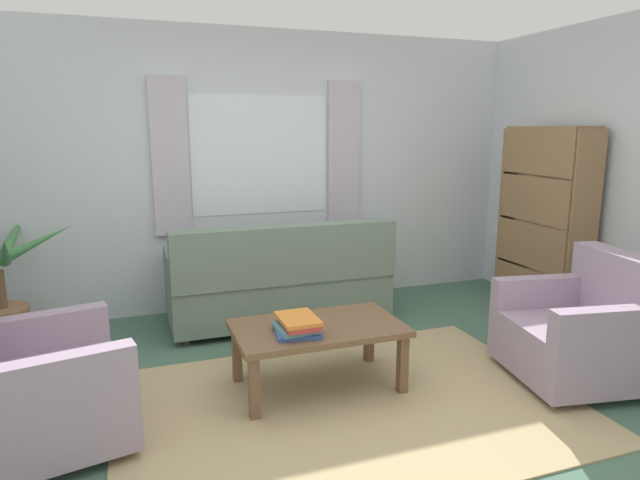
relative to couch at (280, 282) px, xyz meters
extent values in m
plane|color=#476B56|center=(-0.01, -1.60, -0.37)|extent=(6.24, 6.24, 0.00)
cube|color=silver|center=(-0.01, 0.66, 0.93)|extent=(5.32, 0.12, 2.60)
cube|color=white|center=(-0.01, 0.60, 1.08)|extent=(1.30, 0.01, 1.10)
cube|color=silver|center=(-0.84, 0.57, 1.08)|extent=(0.32, 0.06, 1.40)
cube|color=silver|center=(0.82, 0.57, 1.08)|extent=(0.32, 0.06, 1.40)
cube|color=tan|center=(-0.01, -1.60, -0.36)|extent=(2.80, 1.94, 0.01)
cube|color=slate|center=(0.00, 0.07, -0.12)|extent=(1.90, 0.80, 0.38)
cube|color=slate|center=(0.00, -0.25, 0.31)|extent=(1.90, 0.20, 0.48)
cube|color=slate|center=(0.87, 0.07, 0.19)|extent=(0.16, 0.80, 0.24)
cube|color=slate|center=(-0.87, 0.07, 0.19)|extent=(0.16, 0.80, 0.24)
cylinder|color=brown|center=(0.85, 0.37, -0.34)|extent=(0.06, 0.06, 0.06)
cylinder|color=brown|center=(-0.85, 0.37, -0.34)|extent=(0.06, 0.06, 0.06)
cylinder|color=brown|center=(0.85, -0.23, -0.34)|extent=(0.06, 0.06, 0.06)
cylinder|color=brown|center=(-0.85, -0.23, -0.34)|extent=(0.06, 0.06, 0.06)
cube|color=#998499|center=(-1.70, -1.44, -0.13)|extent=(0.96, 0.99, 0.36)
cube|color=#998499|center=(-1.63, -1.79, 0.16)|extent=(0.81, 0.29, 0.22)
cube|color=#998499|center=(-1.78, -1.09, 0.16)|extent=(0.81, 0.29, 0.22)
cylinder|color=brown|center=(-1.32, -1.70, -0.34)|extent=(0.05, 0.05, 0.06)
cylinder|color=brown|center=(-1.46, -1.04, -0.34)|extent=(0.05, 0.05, 0.06)
cube|color=#998499|center=(1.56, -1.77, -0.13)|extent=(0.93, 0.96, 0.36)
cube|color=#998499|center=(1.89, -1.83, 0.28)|extent=(0.32, 0.86, 0.46)
cube|color=#998499|center=(1.62, -1.42, 0.16)|extent=(0.81, 0.25, 0.22)
cube|color=#998499|center=(1.50, -2.13, 0.16)|extent=(0.81, 0.25, 0.22)
cylinder|color=brown|center=(1.31, -1.38, -0.34)|extent=(0.05, 0.05, 0.06)
cylinder|color=brown|center=(1.19, -2.06, -0.34)|extent=(0.05, 0.05, 0.06)
cylinder|color=brown|center=(1.94, -1.49, -0.34)|extent=(0.05, 0.05, 0.06)
cube|color=brown|center=(-0.10, -1.29, 0.05)|extent=(1.10, 0.64, 0.04)
cube|color=brown|center=(-0.59, -1.55, -0.17)|extent=(0.06, 0.06, 0.40)
cube|color=brown|center=(0.39, -1.55, -0.17)|extent=(0.06, 0.06, 0.40)
cube|color=brown|center=(-0.59, -1.03, -0.17)|extent=(0.06, 0.06, 0.40)
cube|color=brown|center=(0.39, -1.03, -0.17)|extent=(0.06, 0.06, 0.40)
cube|color=#335199|center=(-0.27, -1.39, 0.08)|extent=(0.31, 0.31, 0.03)
cube|color=#5B8E93|center=(-0.27, -1.39, 0.11)|extent=(0.27, 0.28, 0.03)
cube|color=#B23833|center=(-0.26, -1.39, 0.14)|extent=(0.22, 0.32, 0.03)
cube|color=orange|center=(-0.26, -1.38, 0.17)|extent=(0.23, 0.31, 0.02)
cylinder|color=#9E6B4C|center=(-2.19, 0.20, -0.21)|extent=(0.37, 0.37, 0.32)
cylinder|color=brown|center=(-2.19, 0.20, 0.10)|extent=(0.07, 0.07, 0.30)
cone|color=#47894C|center=(-1.91, 0.23, 0.45)|extent=(0.57, 0.18, 0.32)
cone|color=#47894C|center=(-2.11, 0.53, 0.50)|extent=(0.20, 0.68, 0.36)
cone|color=#47894C|center=(-2.09, -0.07, 0.45)|extent=(0.24, 0.55, 0.36)
cube|color=olive|center=(2.37, -0.98, 0.48)|extent=(0.30, 0.04, 1.70)
cube|color=olive|center=(2.37, -0.08, 0.48)|extent=(0.30, 0.04, 1.70)
cube|color=olive|center=(2.23, -0.53, 0.48)|extent=(0.02, 0.90, 1.70)
cube|color=olive|center=(2.37, -0.53, -0.36)|extent=(0.30, 0.86, 0.02)
cube|color=olive|center=(2.37, -0.53, 0.07)|extent=(0.30, 0.86, 0.02)
cube|color=olive|center=(2.37, -0.53, 0.49)|extent=(0.30, 0.86, 0.02)
cube|color=olive|center=(2.37, -0.53, 0.92)|extent=(0.30, 0.86, 0.02)
cube|color=olive|center=(2.37, -0.53, 1.34)|extent=(0.30, 0.86, 0.02)
cube|color=beige|center=(2.37, -0.89, 0.63)|extent=(0.25, 0.06, 0.25)
cube|color=#7F478C|center=(2.37, -0.81, 0.65)|extent=(0.24, 0.07, 0.29)
cube|color=#B23833|center=(2.37, -0.72, 0.64)|extent=(0.25, 0.07, 0.27)
cube|color=gold|center=(2.37, -0.64, 0.59)|extent=(0.23, 0.06, 0.18)
cube|color=#2D2D33|center=(2.37, -0.55, 0.62)|extent=(0.24, 0.09, 0.23)
cube|color=#335199|center=(2.37, -0.45, 0.61)|extent=(0.23, 0.07, 0.21)
cube|color=#5B8E93|center=(2.37, -0.37, 0.61)|extent=(0.25, 0.07, 0.22)
cube|color=#7F478C|center=(2.37, -0.30, 0.63)|extent=(0.28, 0.07, 0.25)
camera|label=1|loc=(-1.22, -4.48, 1.33)|focal=30.59mm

